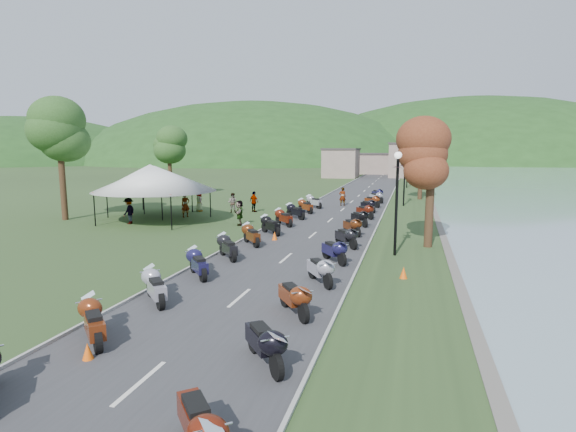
% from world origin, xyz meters
% --- Properties ---
extents(road, '(7.00, 120.00, 0.02)m').
position_xyz_m(road, '(0.00, 40.00, 0.01)').
color(road, '#3A3A3D').
rests_on(road, ground).
extents(hills_backdrop, '(360.00, 120.00, 76.00)m').
position_xyz_m(hills_backdrop, '(0.00, 200.00, 0.00)').
color(hills_backdrop, '#285621').
rests_on(hills_backdrop, ground).
extents(far_building, '(18.00, 16.00, 5.00)m').
position_xyz_m(far_building, '(-2.00, 85.00, 2.50)').
color(far_building, gray).
rests_on(far_building, ground).
extents(moto_row_left, '(2.60, 37.61, 1.10)m').
position_xyz_m(moto_row_left, '(-2.55, 16.78, 0.55)').
color(moto_row_left, '#331411').
rests_on(moto_row_left, ground).
extents(moto_row_right, '(2.60, 43.58, 1.10)m').
position_xyz_m(moto_row_right, '(2.30, 22.74, 0.55)').
color(moto_row_right, '#331411').
rests_on(moto_row_right, ground).
extents(vendor_tent_main, '(5.81, 5.81, 4.00)m').
position_xyz_m(vendor_tent_main, '(-12.07, 24.24, 2.00)').
color(vendor_tent_main, white).
rests_on(vendor_tent_main, ground).
extents(vendor_tent_side, '(4.68, 4.68, 4.00)m').
position_xyz_m(vendor_tent_side, '(-14.23, 27.09, 2.00)').
color(vendor_tent_side, white).
rests_on(vendor_tent_side, ground).
extents(tree_park_left, '(3.69, 3.69, 10.24)m').
position_xyz_m(tree_park_left, '(-18.98, 23.07, 5.12)').
color(tree_park_left, '#366527').
rests_on(tree_park_left, ground).
extents(tree_lakeside, '(2.85, 2.85, 7.93)m').
position_xyz_m(tree_lakeside, '(6.63, 20.44, 3.97)').
color(tree_lakeside, '#366527').
rests_on(tree_lakeside, ground).
extents(pedestrian_a, '(0.82, 0.85, 1.89)m').
position_xyz_m(pedestrian_a, '(-10.97, 26.57, 0.00)').
color(pedestrian_a, slate).
rests_on(pedestrian_a, ground).
extents(pedestrian_b, '(0.80, 0.45, 1.63)m').
position_xyz_m(pedestrian_b, '(-8.49, 29.92, 0.00)').
color(pedestrian_b, slate).
rests_on(pedestrian_b, ground).
extents(pedestrian_c, '(0.60, 1.23, 1.84)m').
position_xyz_m(pedestrian_c, '(-13.26, 22.70, 0.00)').
color(pedestrian_c, slate).
rests_on(pedestrian_c, ground).
extents(traffic_cone_near, '(0.28, 0.28, 0.44)m').
position_xyz_m(traffic_cone_near, '(-1.91, 4.65, 0.22)').
color(traffic_cone_near, '#F2590C').
rests_on(traffic_cone_near, ground).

